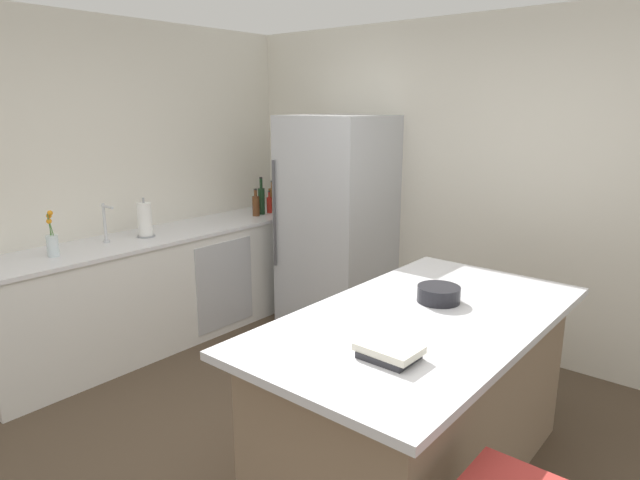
{
  "coord_description": "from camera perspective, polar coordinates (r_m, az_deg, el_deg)",
  "views": [
    {
      "loc": [
        1.68,
        -1.87,
        1.93
      ],
      "look_at": [
        -0.73,
        1.02,
        1.0
      ],
      "focal_mm": 30.73,
      "sensor_mm": 36.0,
      "label": 1
    }
  ],
  "objects": [
    {
      "name": "ground_plane",
      "position": [
        3.17,
        -1.74,
        -23.63
      ],
      "size": [
        7.2,
        7.2,
        0.0
      ],
      "primitive_type": "plane",
      "color": "#4C3D2D"
    },
    {
      "name": "wall_rear",
      "position": [
        4.5,
        17.57,
        5.19
      ],
      "size": [
        6.0,
        0.1,
        2.6
      ],
      "primitive_type": "cube",
      "color": "silver",
      "rests_on": "ground_plane"
    },
    {
      "name": "wall_left",
      "position": [
        4.58,
        -25.59,
        4.62
      ],
      "size": [
        0.1,
        6.0,
        2.6
      ],
      "primitive_type": "cube",
      "color": "silver",
      "rests_on": "ground_plane"
    },
    {
      "name": "counter_run_left",
      "position": [
        4.76,
        -15.65,
        -4.63
      ],
      "size": [
        0.65,
        2.94,
        0.92
      ],
      "color": "silver",
      "rests_on": "ground_plane"
    },
    {
      "name": "kitchen_island",
      "position": [
        3.01,
        10.27,
        -15.66
      ],
      "size": [
        1.05,
        1.95,
        0.91
      ],
      "color": "#8E755B",
      "rests_on": "ground_plane"
    },
    {
      "name": "refrigerator",
      "position": [
        4.8,
        1.75,
        1.79
      ],
      "size": [
        0.83,
        0.78,
        1.85
      ],
      "color": "#B7BABF",
      "rests_on": "ground_plane"
    },
    {
      "name": "sink_faucet",
      "position": [
        4.42,
        -21.43,
        1.73
      ],
      "size": [
        0.15,
        0.05,
        0.3
      ],
      "color": "silver",
      "rests_on": "counter_run_left"
    },
    {
      "name": "flower_vase",
      "position": [
        4.17,
        -26.11,
        -0.16
      ],
      "size": [
        0.08,
        0.08,
        0.32
      ],
      "color": "silver",
      "rests_on": "counter_run_left"
    },
    {
      "name": "paper_towel_roll",
      "position": [
        4.52,
        -17.77,
        1.98
      ],
      "size": [
        0.14,
        0.14,
        0.31
      ],
      "color": "gray",
      "rests_on": "counter_run_left"
    },
    {
      "name": "gin_bottle",
      "position": [
        5.41,
        -3.61,
        4.26
      ],
      "size": [
        0.07,
        0.07,
        0.29
      ],
      "color": "#8CB79E",
      "rests_on": "counter_run_left"
    },
    {
      "name": "whiskey_bottle",
      "position": [
        5.39,
        -4.97,
        4.27
      ],
      "size": [
        0.08,
        0.08,
        0.3
      ],
      "color": "brown",
      "rests_on": "counter_run_left"
    },
    {
      "name": "hot_sauce_bottle",
      "position": [
        5.3,
        -5.3,
        3.7
      ],
      "size": [
        0.05,
        0.05,
        0.21
      ],
      "color": "red",
      "rests_on": "counter_run_left"
    },
    {
      "name": "wine_bottle",
      "position": [
        5.24,
        -6.12,
        4.17
      ],
      "size": [
        0.06,
        0.06,
        0.35
      ],
      "color": "#19381E",
      "rests_on": "counter_run_left"
    },
    {
      "name": "syrup_bottle",
      "position": [
        5.16,
        -6.69,
        3.62
      ],
      "size": [
        0.07,
        0.07,
        0.26
      ],
      "color": "#5B3319",
      "rests_on": "counter_run_left"
    },
    {
      "name": "cookbook_stack",
      "position": [
        2.34,
        7.18,
        -11.41
      ],
      "size": [
        0.26,
        0.18,
        0.06
      ],
      "color": "#2D2D33",
      "rests_on": "kitchen_island"
    },
    {
      "name": "mixing_bowl",
      "position": [
        3.01,
        12.25,
        -5.52
      ],
      "size": [
        0.23,
        0.23,
        0.08
      ],
      "color": "black",
      "rests_on": "kitchen_island"
    }
  ]
}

